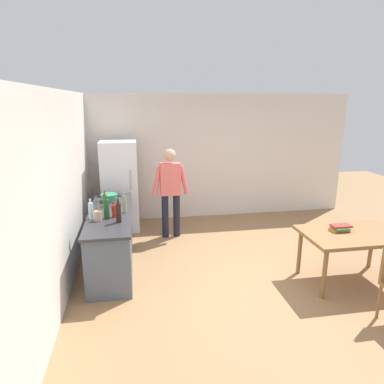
% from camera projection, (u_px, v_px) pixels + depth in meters
% --- Properties ---
extents(ground_plane, '(14.00, 14.00, 0.00)m').
position_uv_depth(ground_plane, '(249.00, 279.00, 5.09)').
color(ground_plane, '#936D47').
extents(wall_back, '(6.40, 0.12, 2.70)m').
position_uv_depth(wall_back, '(207.00, 157.00, 7.60)').
color(wall_back, silver).
rests_on(wall_back, ground_plane).
extents(wall_left, '(0.12, 5.60, 2.70)m').
position_uv_depth(wall_left, '(59.00, 195.00, 4.51)').
color(wall_left, silver).
rests_on(wall_left, ground_plane).
extents(kitchen_counter, '(0.64, 2.20, 0.90)m').
position_uv_depth(kitchen_counter, '(112.00, 238.00, 5.41)').
color(kitchen_counter, '#4C5666').
rests_on(kitchen_counter, ground_plane).
extents(refrigerator, '(0.70, 0.67, 1.80)m').
position_uv_depth(refrigerator, '(120.00, 186.00, 6.83)').
color(refrigerator, white).
rests_on(refrigerator, ground_plane).
extents(person, '(0.70, 0.22, 1.70)m').
position_uv_depth(person, '(170.00, 187.00, 6.44)').
color(person, '#1E1E2D').
rests_on(person, ground_plane).
extents(dining_table, '(1.40, 0.90, 0.75)m').
position_uv_depth(dining_table, '(353.00, 238.00, 4.86)').
color(dining_table, olive).
rests_on(dining_table, ground_plane).
extents(cooking_pot, '(0.40, 0.28, 0.12)m').
position_uv_depth(cooking_pot, '(109.00, 198.00, 5.83)').
color(cooking_pot, '#2D845B').
rests_on(cooking_pot, kitchen_counter).
extents(utensil_jar, '(0.11, 0.11, 0.32)m').
position_uv_depth(utensil_jar, '(98.00, 215.00, 4.87)').
color(utensil_jar, tan).
rests_on(utensil_jar, kitchen_counter).
extents(bottle_vinegar_tall, '(0.06, 0.06, 0.32)m').
position_uv_depth(bottle_vinegar_tall, '(125.00, 204.00, 5.20)').
color(bottle_vinegar_tall, gray).
rests_on(bottle_vinegar_tall, kitchen_counter).
extents(bottle_water_clear, '(0.07, 0.07, 0.30)m').
position_uv_depth(bottle_water_clear, '(91.00, 211.00, 4.92)').
color(bottle_water_clear, silver).
rests_on(bottle_water_clear, kitchen_counter).
extents(bottle_sauce_red, '(0.06, 0.06, 0.24)m').
position_uv_depth(bottle_sauce_red, '(114.00, 211.00, 5.01)').
color(bottle_sauce_red, '#B22319').
rests_on(bottle_sauce_red, kitchen_counter).
extents(bottle_beer_brown, '(0.06, 0.06, 0.26)m').
position_uv_depth(bottle_beer_brown, '(105.00, 200.00, 5.51)').
color(bottle_beer_brown, '#5B3314').
rests_on(bottle_beer_brown, kitchen_counter).
extents(bottle_wine_green, '(0.08, 0.08, 0.34)m').
position_uv_depth(bottle_wine_green, '(106.00, 209.00, 4.95)').
color(bottle_wine_green, '#1E5123').
rests_on(bottle_wine_green, kitchen_counter).
extents(bottle_wine_dark, '(0.08, 0.08, 0.34)m').
position_uv_depth(bottle_wine_dark, '(118.00, 212.00, 4.78)').
color(bottle_wine_dark, black).
rests_on(bottle_wine_dark, kitchen_counter).
extents(book_stack, '(0.28, 0.19, 0.09)m').
position_uv_depth(book_stack, '(340.00, 228.00, 4.91)').
color(book_stack, orange).
rests_on(book_stack, dining_table).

